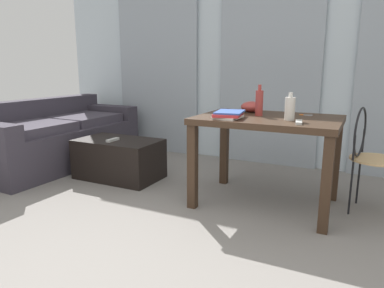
% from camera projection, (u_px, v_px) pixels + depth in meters
% --- Properties ---
extents(ground_plane, '(7.44, 7.44, 0.00)m').
position_uv_depth(ground_plane, '(198.00, 222.00, 2.67)').
color(ground_plane, gray).
extents(wall_back, '(5.89, 0.10, 2.66)m').
position_uv_depth(wall_back, '(271.00, 51.00, 4.09)').
color(wall_back, silver).
rests_on(wall_back, ground).
extents(curtains, '(4.19, 0.03, 2.26)m').
position_uv_depth(curtains, '(269.00, 68.00, 4.06)').
color(curtains, '#99A3AD').
rests_on(curtains, ground).
extents(couch, '(0.95, 1.96, 0.76)m').
position_uv_depth(couch, '(56.00, 138.00, 4.21)').
color(couch, '#38333D').
rests_on(couch, ground).
extents(coffee_table, '(0.86, 0.52, 0.41)m').
position_uv_depth(coffee_table, '(119.00, 159.00, 3.68)').
color(coffee_table, black).
rests_on(coffee_table, ground).
extents(craft_table, '(1.13, 0.81, 0.75)m').
position_uv_depth(craft_table, '(268.00, 130.00, 2.89)').
color(craft_table, '#382619').
rests_on(craft_table, ground).
extents(wire_chair, '(0.40, 0.42, 0.84)m').
position_uv_depth(wire_chair, '(369.00, 149.00, 2.77)').
color(wire_chair, tan).
rests_on(wire_chair, ground).
extents(bottle_near, '(0.06, 0.06, 0.26)m').
position_uv_depth(bottle_near, '(259.00, 103.00, 2.91)').
color(bottle_near, '#99332D').
rests_on(bottle_near, craft_table).
extents(bottle_far, '(0.08, 0.08, 0.21)m').
position_uv_depth(bottle_far, '(290.00, 108.00, 2.67)').
color(bottle_far, beige).
rests_on(bottle_far, craft_table).
extents(bowl, '(0.19, 0.19, 0.10)m').
position_uv_depth(bowl, '(251.00, 107.00, 3.15)').
color(bowl, '#9E3833').
rests_on(bowl, craft_table).
extents(book_stack, '(0.26, 0.33, 0.05)m').
position_uv_depth(book_stack, '(229.00, 114.00, 2.80)').
color(book_stack, silver).
rests_on(book_stack, craft_table).
extents(tv_remote_on_table, '(0.07, 0.16, 0.02)m').
position_uv_depth(tv_remote_on_table, '(299.00, 122.00, 2.53)').
color(tv_remote_on_table, '#B7B7B2').
rests_on(tv_remote_on_table, craft_table).
extents(scissors, '(0.11, 0.06, 0.00)m').
position_uv_depth(scissors, '(304.00, 115.00, 2.96)').
color(scissors, '#9EA0A5').
rests_on(scissors, craft_table).
extents(tv_remote_primary, '(0.05, 0.16, 0.02)m').
position_uv_depth(tv_remote_primary, '(113.00, 140.00, 3.57)').
color(tv_remote_primary, '#B7B7B2').
rests_on(tv_remote_primary, coffee_table).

